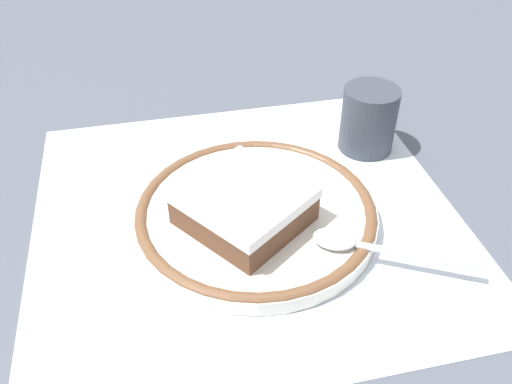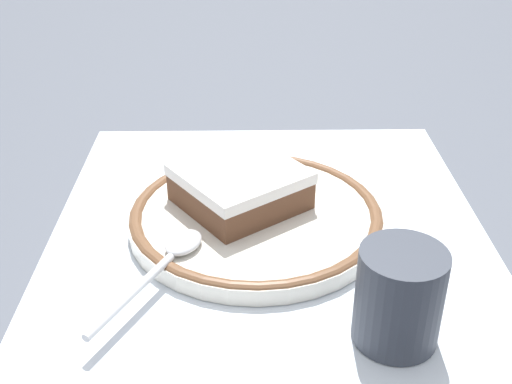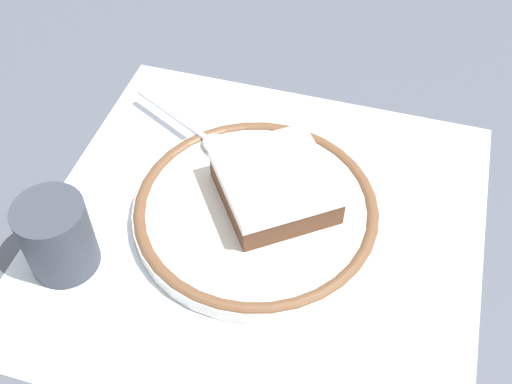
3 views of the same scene
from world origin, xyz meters
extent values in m
plane|color=#4C515B|center=(0.00, 0.00, 0.00)|extent=(2.40, 2.40, 0.00)
cube|color=silver|center=(0.00, 0.00, 0.00)|extent=(0.40, 0.39, 0.00)
cylinder|color=silver|center=(-0.01, 0.01, 0.01)|extent=(0.23, 0.23, 0.01)
torus|color=brown|center=(-0.01, 0.01, 0.01)|extent=(0.23, 0.23, 0.01)
cube|color=brown|center=(0.01, 0.03, 0.03)|extent=(0.13, 0.14, 0.03)
cube|color=white|center=(0.01, 0.03, 0.05)|extent=(0.14, 0.14, 0.01)
ellipsoid|color=silver|center=(-0.06, 0.07, 0.02)|extent=(0.05, 0.04, 0.01)
cylinder|color=silver|center=(-0.13, 0.11, 0.02)|extent=(0.10, 0.05, 0.01)
cylinder|color=#383D47|center=(-0.16, -0.08, 0.04)|extent=(0.06, 0.06, 0.07)
cylinder|color=brown|center=(-0.16, -0.08, 0.02)|extent=(0.05, 0.05, 0.03)
cube|color=white|center=(0.11, -0.11, 0.00)|extent=(0.14, 0.14, 0.00)
camera|label=1|loc=(0.08, 0.38, 0.35)|focal=37.64mm
camera|label=2|loc=(-0.50, 0.02, 0.32)|focal=44.90mm
camera|label=3|loc=(0.09, -0.34, 0.46)|focal=43.77mm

